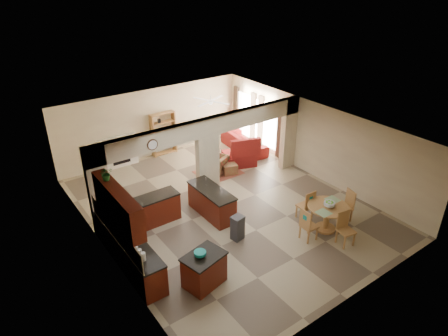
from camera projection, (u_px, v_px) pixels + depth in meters
floor at (225, 207)px, 13.17m from camera, size 10.00×10.00×0.00m
ceiling at (225, 128)px, 11.89m from camera, size 10.00×10.00×0.00m
wall_back at (153, 123)px, 16.13m from camera, size 8.00×0.00×8.00m
wall_front at (356, 253)px, 8.92m from camera, size 8.00×0.00×8.00m
wall_left at (102, 210)px, 10.45m from camera, size 0.00×10.00×10.00m
wall_right at (314, 140)px, 14.60m from camera, size 0.00×10.00×10.00m
partition_left_pier at (99, 191)px, 11.33m from camera, size 0.60×0.25×2.80m
partition_center_pier at (208, 166)px, 13.39m from camera, size 0.80×0.25×2.20m
partition_right_pier at (288, 133)px, 15.17m from camera, size 0.60×0.25×2.80m
partition_header at (207, 127)px, 12.74m from camera, size 8.00×0.25×0.60m
kitchen_counter at (135, 234)px, 11.09m from camera, size 2.52×3.29×1.48m
upper_cabinets at (118, 205)px, 9.73m from camera, size 0.35×2.40×0.90m
peninsula at (212, 202)px, 12.57m from camera, size 0.70×1.85×0.91m
wall_clock at (153, 145)px, 11.62m from camera, size 0.34×0.03×0.34m
rug at (218, 172)px, 15.31m from camera, size 1.60×1.30×0.01m
fireplace at (119, 152)px, 15.54m from camera, size 1.60×0.35×1.20m
shelving_unit at (163, 134)px, 16.42m from camera, size 1.00×0.32×1.80m
window_a at (271, 126)px, 16.34m from camera, size 0.02×0.90×1.90m
window_b at (245, 115)px, 17.56m from camera, size 0.02×0.90×1.90m
glazed_door at (257, 124)px, 17.02m from camera, size 0.02×0.70×2.10m
drape_a_left at (280, 131)px, 15.88m from camera, size 0.10×0.28×2.30m
drape_a_right at (260, 122)px, 16.75m from camera, size 0.10×0.28×2.30m
drape_b_left at (253, 119)px, 17.11m from camera, size 0.10×0.28×2.30m
drape_b_right at (236, 111)px, 17.98m from camera, size 0.10×0.28×2.30m
ceiling_fan at (211, 101)px, 14.94m from camera, size 1.00×1.00×0.10m
kitchen_island at (204, 270)px, 9.83m from camera, size 1.16×0.94×0.88m
teal_bowl at (200, 254)px, 9.57m from camera, size 0.29×0.29×0.14m
trash_can at (237, 229)px, 11.50m from camera, size 0.38×0.34×0.70m
dining_table at (327, 214)px, 11.83m from camera, size 1.20×1.20×0.82m
fruit_bowl at (329, 204)px, 11.63m from camera, size 0.33×0.33×0.17m
sofa at (244, 142)px, 17.01m from camera, size 2.51×1.21×0.71m
chaise at (239, 158)px, 15.87m from camera, size 1.45×1.31×0.48m
armchair at (217, 164)px, 15.20m from camera, size 0.98×0.99×0.68m
ottoman at (229, 168)px, 15.20m from camera, size 0.66×0.66×0.39m
plant at (106, 174)px, 9.83m from camera, size 0.32×0.28×0.35m
chair_north at (307, 204)px, 12.27m from camera, size 0.43×0.43×1.02m
chair_east at (347, 204)px, 12.28m from camera, size 0.51×0.51×1.02m
chair_south at (345, 227)px, 11.24m from camera, size 0.48×0.48×1.02m
chair_west at (307, 224)px, 11.35m from camera, size 0.44×0.44×1.02m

